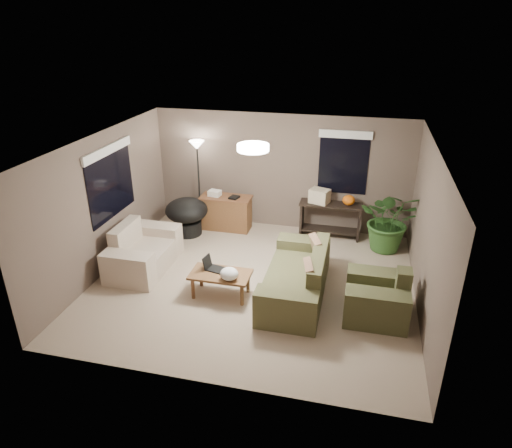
% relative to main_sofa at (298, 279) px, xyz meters
% --- Properties ---
extents(room_shell, '(5.50, 5.50, 5.50)m').
position_rel_main_sofa_xyz_m(room_shell, '(-0.82, 0.19, 0.96)').
color(room_shell, tan).
rests_on(room_shell, ground).
extents(main_sofa, '(0.95, 2.20, 0.85)m').
position_rel_main_sofa_xyz_m(main_sofa, '(0.00, 0.00, 0.00)').
color(main_sofa, '#4F4E2F').
rests_on(main_sofa, ground).
extents(throw_pillows, '(0.38, 1.40, 0.47)m').
position_rel_main_sofa_xyz_m(throw_pillows, '(0.26, 0.00, 0.36)').
color(throw_pillows, '#8C7251').
rests_on(throw_pillows, main_sofa).
extents(loveseat, '(0.90, 1.60, 0.85)m').
position_rel_main_sofa_xyz_m(loveseat, '(-2.95, 0.25, 0.00)').
color(loveseat, '#BCB4A1').
rests_on(loveseat, ground).
extents(armchair, '(0.95, 1.00, 0.85)m').
position_rel_main_sofa_xyz_m(armchair, '(1.28, -0.29, 0.00)').
color(armchair, '#484A2C').
rests_on(armchair, ground).
extents(coffee_table, '(1.00, 0.55, 0.42)m').
position_rel_main_sofa_xyz_m(coffee_table, '(-1.25, -0.32, 0.06)').
color(coffee_table, brown).
rests_on(coffee_table, ground).
extents(laptop, '(0.40, 0.30, 0.24)m').
position_rel_main_sofa_xyz_m(laptop, '(-1.42, -0.22, 0.19)').
color(laptop, black).
rests_on(laptop, coffee_table).
extents(plastic_bag, '(0.36, 0.34, 0.21)m').
position_rel_main_sofa_xyz_m(plastic_bag, '(-1.05, -0.47, 0.23)').
color(plastic_bag, white).
rests_on(plastic_bag, coffee_table).
extents(desk, '(1.10, 0.50, 0.75)m').
position_rel_main_sofa_xyz_m(desk, '(-1.93, 2.26, 0.08)').
color(desk, brown).
rests_on(desk, ground).
extents(desk_papers, '(0.70, 0.30, 0.12)m').
position_rel_main_sofa_xyz_m(desk_papers, '(-2.09, 2.25, 0.51)').
color(desk_papers, silver).
rests_on(desk_papers, desk).
extents(console_table, '(1.30, 0.40, 0.75)m').
position_rel_main_sofa_xyz_m(console_table, '(0.31, 2.39, 0.14)').
color(console_table, black).
rests_on(console_table, ground).
extents(pumpkin, '(0.31, 0.31, 0.21)m').
position_rel_main_sofa_xyz_m(pumpkin, '(0.66, 2.39, 0.56)').
color(pumpkin, orange).
rests_on(pumpkin, console_table).
extents(cardboard_box, '(0.46, 0.40, 0.29)m').
position_rel_main_sofa_xyz_m(cardboard_box, '(0.06, 2.39, 0.60)').
color(cardboard_box, beige).
rests_on(cardboard_box, console_table).
extents(papasan_chair, '(1.13, 1.13, 0.80)m').
position_rel_main_sofa_xyz_m(papasan_chair, '(-2.67, 1.80, 0.17)').
color(papasan_chair, black).
rests_on(papasan_chair, ground).
extents(floor_lamp, '(0.32, 0.32, 1.91)m').
position_rel_main_sofa_xyz_m(floor_lamp, '(-2.57, 2.36, 1.30)').
color(floor_lamp, black).
rests_on(floor_lamp, ground).
extents(ceiling_fixture, '(0.50, 0.50, 0.10)m').
position_rel_main_sofa_xyz_m(ceiling_fixture, '(-0.82, 0.19, 2.15)').
color(ceiling_fixture, white).
rests_on(ceiling_fixture, room_shell).
extents(houseplant, '(1.16, 1.29, 1.01)m').
position_rel_main_sofa_xyz_m(houseplant, '(1.50, 2.05, 0.21)').
color(houseplant, '#2D5923').
rests_on(houseplant, ground).
extents(cat_scratching_post, '(0.32, 0.32, 0.50)m').
position_rel_main_sofa_xyz_m(cat_scratching_post, '(1.63, 0.20, -0.08)').
color(cat_scratching_post, tan).
rests_on(cat_scratching_post, ground).
extents(window_left, '(0.05, 1.56, 1.33)m').
position_rel_main_sofa_xyz_m(window_left, '(-3.54, 0.49, 1.49)').
color(window_left, black).
rests_on(window_left, room_shell).
extents(window_back, '(1.06, 0.05, 1.33)m').
position_rel_main_sofa_xyz_m(window_back, '(0.48, 2.66, 1.49)').
color(window_back, black).
rests_on(window_back, room_shell).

